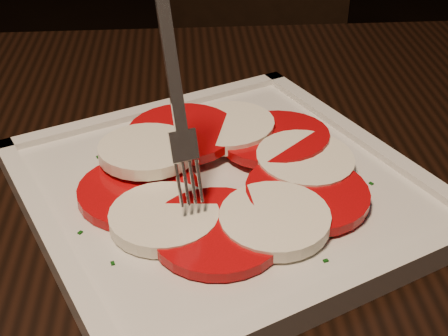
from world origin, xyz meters
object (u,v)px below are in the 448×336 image
object	(u,v)px
table	(173,298)
chair	(243,47)
plate	(224,191)
fork	(170,77)

from	to	relation	value
table	chair	bearing A→B (deg)	76.95
chair	plate	distance (m)	0.88
chair	fork	world-z (taller)	fork
table	fork	world-z (taller)	fork
table	plate	size ratio (longest dim) A/B	4.20
table	fork	distance (m)	0.22
chair	plate	size ratio (longest dim) A/B	3.15
table	chair	xyz separation A→B (m)	(0.20, 0.85, -0.12)
table	fork	bearing A→B (deg)	-48.65
chair	fork	distance (m)	0.94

